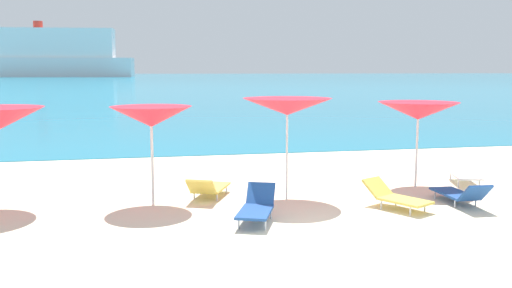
% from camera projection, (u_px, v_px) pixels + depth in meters
% --- Properties ---
extents(ground_plane, '(50.00, 100.00, 0.30)m').
position_uv_depth(ground_plane, '(243.00, 160.00, 19.08)').
color(ground_plane, beige).
extents(ocean_water, '(650.00, 440.00, 0.02)m').
position_uv_depth(ocean_water, '(147.00, 77.00, 232.55)').
color(ocean_water, teal).
rests_on(ocean_water, ground_plane).
extents(umbrella_2, '(1.89, 1.89, 2.16)m').
position_uv_depth(umbrella_2, '(151.00, 117.00, 11.82)').
color(umbrella_2, silver).
rests_on(umbrella_2, ground_plane).
extents(umbrella_3, '(2.12, 2.12, 2.31)m').
position_uv_depth(umbrella_3, '(287.00, 107.00, 12.31)').
color(umbrella_3, silver).
rests_on(umbrella_3, ground_plane).
extents(umbrella_4, '(2.13, 2.13, 2.15)m').
position_uv_depth(umbrella_4, '(418.00, 111.00, 13.69)').
color(umbrella_4, silver).
rests_on(umbrella_4, ground_plane).
extents(lounge_chair_4, '(1.04, 1.66, 0.54)m').
position_uv_depth(lounge_chair_4, '(463.00, 173.00, 14.32)').
color(lounge_chair_4, white).
rests_on(lounge_chair_4, ground_plane).
extents(lounge_chair_5, '(1.06, 1.55, 0.65)m').
position_uv_depth(lounge_chair_5, '(257.00, 207.00, 10.69)').
color(lounge_chair_5, '#1E478C').
rests_on(lounge_chair_5, ground_plane).
extents(lounge_chair_6, '(0.62, 1.70, 0.60)m').
position_uv_depth(lounge_chair_6, '(460.00, 193.00, 12.04)').
color(lounge_chair_6, '#1E478C').
rests_on(lounge_chair_6, ground_plane).
extents(lounge_chair_7, '(1.20, 1.68, 0.57)m').
position_uv_depth(lounge_chair_7, '(208.00, 187.00, 12.68)').
color(lounge_chair_7, '#D8BF4C').
rests_on(lounge_chair_7, ground_plane).
extents(lounge_chair_8, '(1.22, 1.56, 0.57)m').
position_uv_depth(lounge_chair_8, '(396.00, 196.00, 11.69)').
color(lounge_chair_8, '#D8BF4C').
rests_on(lounge_chair_8, ground_plane).
extents(cruise_ship, '(63.48, 18.30, 23.56)m').
position_uv_depth(cruise_ship, '(58.00, 56.00, 235.36)').
color(cruise_ship, white).
rests_on(cruise_ship, ocean_water).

